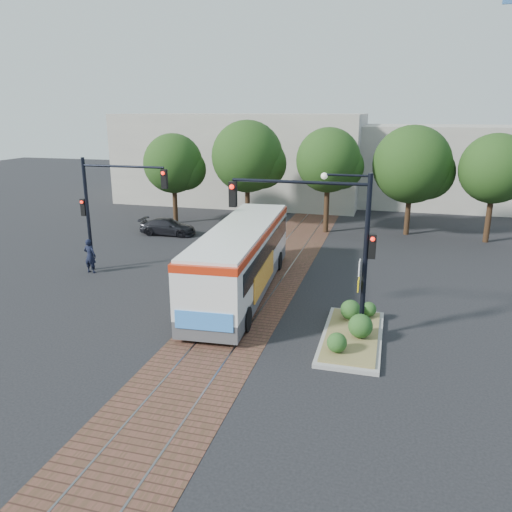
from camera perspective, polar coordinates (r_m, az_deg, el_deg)
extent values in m
plane|color=black|center=(21.11, -2.05, -6.84)|extent=(120.00, 120.00, 0.00)
cube|color=brown|center=(24.69, 0.72, -3.31)|extent=(3.60, 40.00, 0.01)
cube|color=slate|center=(24.87, -0.95, -3.14)|extent=(0.06, 40.00, 0.01)
cube|color=slate|center=(24.52, 2.42, -3.44)|extent=(0.06, 40.00, 0.01)
cylinder|color=#382314|center=(38.59, -9.23, 5.85)|extent=(0.36, 0.36, 2.86)
sphere|color=#183410|center=(38.16, -9.44, 10.40)|extent=(4.40, 4.40, 4.40)
cylinder|color=#382314|center=(37.40, -0.99, 5.93)|extent=(0.36, 0.36, 3.12)
sphere|color=#183410|center=(36.93, -1.01, 11.30)|extent=(5.20, 5.20, 5.20)
cylinder|color=#382314|center=(35.40, 8.05, 5.40)|extent=(0.36, 0.36, 3.39)
sphere|color=#183410|center=(34.93, 8.27, 10.79)|extent=(4.40, 4.40, 4.40)
cylinder|color=#382314|center=(35.98, 16.94, 4.60)|extent=(0.36, 0.36, 2.86)
sphere|color=#183410|center=(35.49, 17.39, 9.95)|extent=(5.20, 5.20, 5.20)
cylinder|color=#382314|center=(35.69, 25.02, 3.90)|extent=(0.36, 0.36, 3.12)
sphere|color=#183410|center=(35.22, 25.65, 9.00)|extent=(4.40, 4.40, 4.40)
cube|color=#ADA899|center=(48.71, -1.26, 11.24)|extent=(22.00, 12.00, 8.00)
cube|color=#ADA899|center=(49.13, 22.78, 9.46)|extent=(18.00, 10.00, 7.00)
cube|color=#48484A|center=(23.62, -1.66, -2.85)|extent=(3.25, 12.00, 0.69)
cube|color=white|center=(23.23, -1.69, 0.14)|extent=(3.27, 12.00, 1.88)
cube|color=black|center=(23.43, -1.53, 1.04)|extent=(3.25, 10.82, 0.89)
cube|color=#B9270E|center=(22.95, -1.71, 2.75)|extent=(3.31, 12.00, 0.30)
cube|color=white|center=(22.91, -1.71, 3.23)|extent=(3.17, 11.60, 0.14)
cube|color=black|center=(17.81, -5.95, -3.71)|extent=(1.59, 0.22, 0.89)
cube|color=#3783DF|center=(18.10, -6.00, -7.42)|extent=(2.17, 0.20, 0.69)
cube|color=orange|center=(22.23, 0.97, -2.20)|extent=(0.35, 4.44, 1.09)
cylinder|color=black|center=(20.13, -7.61, -6.64)|extent=(0.41, 1.01, 0.99)
cylinder|color=black|center=(19.54, -1.25, -7.22)|extent=(0.41, 1.01, 0.99)
cylinder|color=black|center=(27.37, -2.19, -0.26)|extent=(0.41, 1.01, 0.99)
cylinder|color=black|center=(26.94, 2.51, -0.54)|extent=(0.41, 1.01, 0.99)
cube|color=gray|center=(19.36, 10.90, -9.12)|extent=(2.20, 5.20, 0.15)
cube|color=olive|center=(19.32, 10.91, -8.81)|extent=(1.90, 4.80, 0.08)
sphere|color=#1E4719|center=(17.73, 9.23, -9.70)|extent=(0.70, 0.70, 0.70)
sphere|color=#1E4719|center=(18.92, 11.85, -7.79)|extent=(0.90, 0.90, 0.90)
sphere|color=#1E4719|center=(20.44, 10.75, -6.02)|extent=(0.80, 0.80, 0.80)
sphere|color=#1E4719|center=(20.91, 12.78, -5.92)|extent=(0.60, 0.60, 0.60)
cylinder|color=black|center=(18.43, 12.39, -0.07)|extent=(0.18, 0.18, 6.00)
cylinder|color=black|center=(18.17, 4.93, 8.41)|extent=(5.00, 0.12, 0.12)
cube|color=black|center=(18.86, -2.65, 7.05)|extent=(0.28, 0.22, 0.95)
sphere|color=#FF190C|center=(18.68, -2.79, 7.90)|extent=(0.18, 0.18, 0.18)
cube|color=black|center=(18.32, 13.16, 1.08)|extent=(0.26, 0.20, 0.90)
sphere|color=#FF190C|center=(18.12, 13.20, 1.89)|extent=(0.16, 0.16, 0.16)
cube|color=white|center=(18.44, 11.74, -1.32)|extent=(0.04, 0.45, 0.55)
cube|color=yellow|center=(18.64, 11.63, -3.23)|extent=(0.04, 0.45, 0.45)
cylinder|color=black|center=(17.91, 10.38, 9.06)|extent=(1.60, 0.08, 0.08)
sphere|color=silver|center=(18.00, 7.80, 9.05)|extent=(0.24, 0.24, 0.24)
cylinder|color=black|center=(27.75, -18.66, 4.45)|extent=(0.18, 0.18, 6.00)
cylinder|color=black|center=(26.18, -15.01, 9.86)|extent=(4.50, 0.12, 0.12)
cube|color=black|center=(25.20, -10.44, 8.65)|extent=(0.28, 0.22, 0.95)
sphere|color=#FF190C|center=(25.03, -10.61, 9.28)|extent=(0.18, 0.18, 0.18)
cube|color=black|center=(27.80, -19.11, 5.27)|extent=(0.26, 0.20, 0.90)
sphere|color=#FF190C|center=(27.65, -19.32, 5.83)|extent=(0.16, 0.16, 0.16)
imported|color=black|center=(27.71, -18.45, 0.02)|extent=(0.69, 0.47, 1.84)
imported|color=black|center=(35.07, -10.04, 3.32)|extent=(3.93, 1.72, 1.12)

